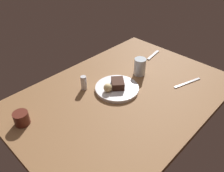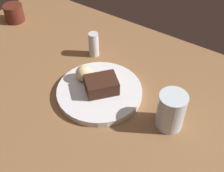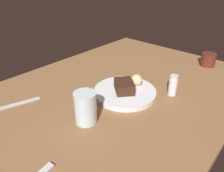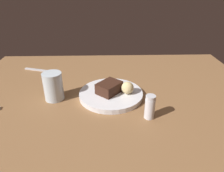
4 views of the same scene
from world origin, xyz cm
name	(u,v)px [view 4 (image 4 of 4)]	position (x,y,z in cm)	size (l,w,h in cm)	color
dining_table	(111,94)	(0.00, 0.00, 1.50)	(120.00, 84.00, 3.00)	brown
dessert_plate	(110,94)	(0.32, 4.65, 3.92)	(24.10, 24.10, 1.84)	silver
chocolate_cake_slice	(109,88)	(0.67, 4.78, 6.86)	(8.69, 6.67, 4.03)	#381E14
bread_roll	(128,88)	(-6.14, 5.61, 7.14)	(4.59, 4.59, 4.59)	#DBC184
salt_shaker	(150,107)	(-12.01, 18.39, 7.03)	(3.29, 3.29, 8.16)	silver
water_glass	(53,86)	(21.07, 5.69, 8.22)	(7.04, 7.04, 10.44)	silver
butter_knife	(42,71)	(32.74, -20.34, 3.25)	(19.00, 1.40, 0.50)	silver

